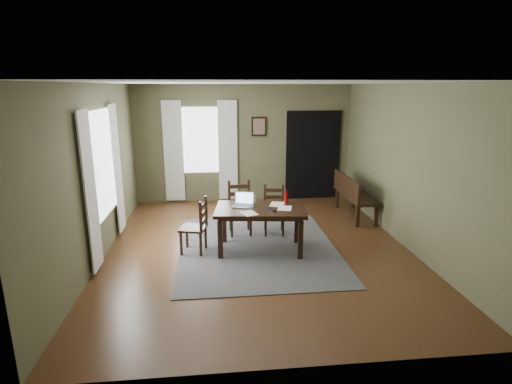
{
  "coord_description": "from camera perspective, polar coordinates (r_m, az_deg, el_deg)",
  "views": [
    {
      "loc": [
        -0.69,
        -6.25,
        2.65
      ],
      "look_at": [
        0.0,
        0.3,
        0.9
      ],
      "focal_mm": 28.0,
      "sensor_mm": 36.0,
      "label": 1
    }
  ],
  "objects": [
    {
      "name": "window_back",
      "position": [
        9.3,
        -7.94,
        7.33
      ],
      "size": [
        1.0,
        0.01,
        1.5
      ],
      "color": "white",
      "rests_on": "ground"
    },
    {
      "name": "paper_e",
      "position": [
        6.21,
        -1.01,
        -3.05
      ],
      "size": [
        0.3,
        0.33,
        0.0
      ],
      "primitive_type": "cube",
      "rotation": [
        0.0,
        0.0,
        0.39
      ],
      "color": "white",
      "rests_on": "dining_table"
    },
    {
      "name": "paper_b",
      "position": [
        6.48,
        4.12,
        -2.32
      ],
      "size": [
        0.28,
        0.32,
        0.0
      ],
      "primitive_type": "cube",
      "rotation": [
        0.0,
        0.0,
        -0.24
      ],
      "color": "white",
      "rests_on": "dining_table"
    },
    {
      "name": "curtain_back_left",
      "position": [
        9.35,
        -11.71,
        5.65
      ],
      "size": [
        0.44,
        0.03,
        2.3
      ],
      "color": "silver",
      "rests_on": "ground"
    },
    {
      "name": "paper_d",
      "position": [
        6.68,
        3.05,
        -1.76
      ],
      "size": [
        0.3,
        0.35,
        0.0
      ],
      "primitive_type": "cube",
      "rotation": [
        0.0,
        0.0,
        -0.31
      ],
      "color": "white",
      "rests_on": "dining_table"
    },
    {
      "name": "chair_back_right",
      "position": [
        7.36,
        2.6,
        -2.63
      ],
      "size": [
        0.43,
        0.43,
        0.89
      ],
      "rotation": [
        0.0,
        0.0,
        -0.1
      ],
      "color": "black",
      "rests_on": "rug"
    },
    {
      "name": "curtain_left_near",
      "position": [
        6.07,
        -22.57,
        -0.1
      ],
      "size": [
        0.03,
        0.48,
        2.3
      ],
      "color": "silver",
      "rests_on": "ground"
    },
    {
      "name": "framed_picture",
      "position": [
        9.32,
        0.43,
        9.34
      ],
      "size": [
        0.34,
        0.03,
        0.44
      ],
      "color": "black",
      "rests_on": "ground"
    },
    {
      "name": "bench",
      "position": [
        8.51,
        13.64,
        -0.07
      ],
      "size": [
        0.49,
        1.53,
        0.86
      ],
      "rotation": [
        0.0,
        0.0,
        1.57
      ],
      "color": "black",
      "rests_on": "ground"
    },
    {
      "name": "doorway_back",
      "position": [
        9.65,
        8.14,
        5.19
      ],
      "size": [
        1.3,
        0.03,
        2.1
      ],
      "color": "black",
      "rests_on": "ground"
    },
    {
      "name": "chair_back_left",
      "position": [
        7.35,
        -2.32,
        -2.35
      ],
      "size": [
        0.44,
        0.44,
        0.97
      ],
      "rotation": [
        0.0,
        0.0,
        0.04
      ],
      "color": "black",
      "rests_on": "rug"
    },
    {
      "name": "laptop",
      "position": [
        6.58,
        -1.76,
        -1.49
      ],
      "size": [
        0.39,
        0.34,
        0.23
      ],
      "rotation": [
        0.0,
        0.0,
        -0.26
      ],
      "color": "#B7B7BC",
      "rests_on": "dining_table"
    },
    {
      "name": "rug",
      "position": [
        6.82,
        0.27,
        -7.93
      ],
      "size": [
        2.6,
        3.2,
        0.01
      ],
      "color": "#454545",
      "rests_on": "ground"
    },
    {
      "name": "window_left",
      "position": [
        6.8,
        -21.13,
        3.71
      ],
      "size": [
        0.01,
        1.3,
        1.7
      ],
      "color": "white",
      "rests_on": "ground"
    },
    {
      "name": "dining_table",
      "position": [
        6.51,
        0.64,
        -3.05
      ],
      "size": [
        1.54,
        1.04,
        0.73
      ],
      "rotation": [
        0.0,
        0.0,
        -0.12
      ],
      "color": "black",
      "rests_on": "rug"
    },
    {
      "name": "chair_end",
      "position": [
        6.56,
        -8.56,
        -4.9
      ],
      "size": [
        0.48,
        0.48,
        0.91
      ],
      "rotation": [
        0.0,
        0.0,
        -1.8
      ],
      "color": "black",
      "rests_on": "rug"
    },
    {
      "name": "ground",
      "position": [
        6.83,
        0.27,
        -8.01
      ],
      "size": [
        5.0,
        6.0,
        0.01
      ],
      "color": "#492C16"
    },
    {
      "name": "water_bottle",
      "position": [
        6.76,
        4.32,
        -0.65
      ],
      "size": [
        0.09,
        0.09,
        0.24
      ],
      "rotation": [
        0.0,
        0.0,
        0.33
      ],
      "color": "#9B0E0B",
      "rests_on": "dining_table"
    },
    {
      "name": "tv_remote",
      "position": [
        6.34,
        2.17,
        -2.6
      ],
      "size": [
        0.14,
        0.19,
        0.02
      ],
      "primitive_type": "cube",
      "rotation": [
        0.0,
        0.0,
        0.54
      ],
      "color": "black",
      "rests_on": "dining_table"
    },
    {
      "name": "curtain_left_far",
      "position": [
        7.62,
        -19.2,
        3.07
      ],
      "size": [
        0.03,
        0.48,
        2.3
      ],
      "color": "silver",
      "rests_on": "ground"
    },
    {
      "name": "drinking_glass",
      "position": [
        6.7,
        -0.22,
        -1.11
      ],
      "size": [
        0.07,
        0.07,
        0.13
      ],
      "primitive_type": "cylinder",
      "rotation": [
        0.0,
        0.0,
        -0.28
      ],
      "color": "silver",
      "rests_on": "dining_table"
    },
    {
      "name": "computer_mouse",
      "position": [
        6.49,
        -0.76,
        -2.12
      ],
      "size": [
        0.07,
        0.1,
        0.03
      ],
      "primitive_type": "cube",
      "rotation": [
        0.0,
        0.0,
        -0.27
      ],
      "color": "#3F3F42",
      "rests_on": "dining_table"
    },
    {
      "name": "curtain_back_right",
      "position": [
        9.31,
        -4.05,
        5.88
      ],
      "size": [
        0.44,
        0.03,
        2.3
      ],
      "color": "silver",
      "rests_on": "ground"
    },
    {
      "name": "room_shell",
      "position": [
        6.35,
        0.29,
        7.21
      ],
      "size": [
        5.02,
        6.02,
        2.71
      ],
      "color": "brown",
      "rests_on": "ground"
    }
  ]
}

